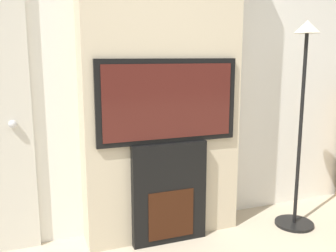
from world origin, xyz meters
TOP-DOWN VIEW (x-y plane):
  - wall_back at (0.00, 2.03)m, footprint 6.00×0.06m
  - chimney_breast at (0.00, 1.85)m, footprint 1.26×0.30m
  - fireplace at (0.00, 1.70)m, footprint 0.60×0.15m
  - television at (0.00, 1.69)m, footprint 1.11×0.07m
  - floor_lamp at (1.13, 1.55)m, footprint 0.33×0.33m

SIDE VIEW (x-z plane):
  - fireplace at x=0.00m, z-range 0.00..0.81m
  - floor_lamp at x=1.13m, z-range 0.14..1.88m
  - television at x=0.00m, z-range 0.81..1.45m
  - wall_back at x=0.00m, z-range 0.00..2.70m
  - chimney_breast at x=0.00m, z-range 0.00..2.70m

